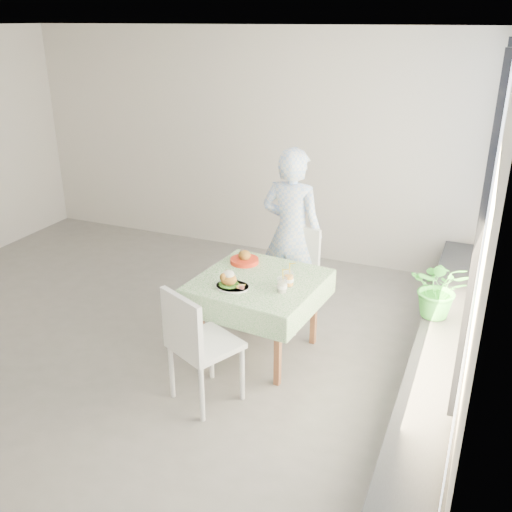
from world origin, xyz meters
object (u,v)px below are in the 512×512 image
at_px(diner, 292,234).
at_px(chair_near, 205,366).
at_px(juice_cup_orange, 289,279).
at_px(potted_plant, 440,288).
at_px(main_dish, 230,282).
at_px(chair_far, 289,294).
at_px(cafe_table, 259,307).

bearing_deg(diner, chair_near, 90.11).
distance_m(juice_cup_orange, potted_plant, 1.28).
bearing_deg(main_dish, chair_far, 76.74).
xyz_separation_m(cafe_table, juice_cup_orange, (0.28, -0.02, 0.34)).
height_order(chair_far, potted_plant, potted_plant).
xyz_separation_m(diner, main_dish, (-0.16, -1.10, -0.08)).
height_order(juice_cup_orange, potted_plant, potted_plant).
bearing_deg(chair_far, diner, 104.73).
xyz_separation_m(chair_near, main_dish, (-0.04, 0.58, 0.49)).
relative_size(chair_far, diner, 0.55).
xyz_separation_m(chair_near, juice_cup_orange, (0.41, 0.81, 0.49)).
bearing_deg(chair_near, juice_cup_orange, 63.14).
xyz_separation_m(chair_far, diner, (-0.05, 0.20, 0.58)).
bearing_deg(chair_near, chair_far, 83.20).
bearing_deg(potted_plant, main_dish, -159.16).
relative_size(cafe_table, diner, 0.65).
height_order(cafe_table, main_dish, main_dish).
bearing_deg(diner, cafe_table, 94.42).
distance_m(chair_near, diner, 1.78).
distance_m(cafe_table, main_dish, 0.44).
height_order(diner, juice_cup_orange, diner).
xyz_separation_m(chair_far, juice_cup_orange, (0.23, -0.67, 0.50)).
relative_size(main_dish, potted_plant, 0.57).
xyz_separation_m(main_dish, juice_cup_orange, (0.45, 0.23, 0.01)).
height_order(chair_far, juice_cup_orange, juice_cup_orange).
relative_size(cafe_table, potted_plant, 2.14).
bearing_deg(potted_plant, diner, 162.45).
bearing_deg(cafe_table, juice_cup_orange, -3.34).
height_order(cafe_table, potted_plant, potted_plant).
distance_m(cafe_table, potted_plant, 1.57).
distance_m(chair_near, juice_cup_orange, 1.03).
xyz_separation_m(chair_far, potted_plant, (1.44, -0.27, 0.47)).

